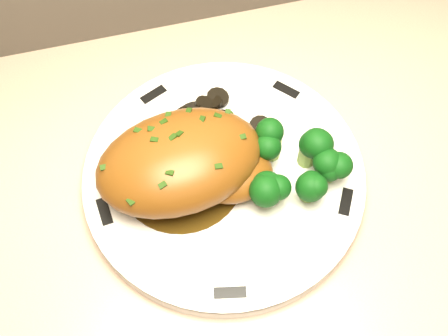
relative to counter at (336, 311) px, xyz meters
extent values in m
cube|color=brown|center=(0.00, 0.00, -0.02)|extent=(1.85, 0.60, 0.80)
cube|color=tan|center=(0.00, 0.00, 0.39)|extent=(1.91, 0.63, 0.03)
cylinder|color=silver|center=(-0.17, 0.07, 0.42)|extent=(0.37, 0.37, 0.02)
cube|color=black|center=(-0.08, 0.16, 0.43)|extent=(0.03, 0.03, 0.00)
cube|color=black|center=(-0.23, 0.19, 0.43)|extent=(0.03, 0.02, 0.00)
cube|color=black|center=(-0.30, 0.06, 0.43)|extent=(0.01, 0.03, 0.00)
cube|color=black|center=(-0.20, -0.05, 0.43)|extent=(0.03, 0.02, 0.00)
cube|color=black|center=(-0.06, 0.01, 0.43)|extent=(0.02, 0.03, 0.00)
cylinder|color=#39260A|center=(-0.22, 0.08, 0.43)|extent=(0.13, 0.13, 0.00)
ellipsoid|color=brown|center=(-0.22, 0.08, 0.46)|extent=(0.18, 0.13, 0.06)
ellipsoid|color=brown|center=(-0.17, 0.06, 0.45)|extent=(0.08, 0.07, 0.04)
cube|color=#1B340B|center=(-0.27, 0.08, 0.49)|extent=(0.01, 0.01, 0.00)
cube|color=#1B340B|center=(-0.25, 0.08, 0.49)|extent=(0.01, 0.01, 0.00)
cube|color=#1B340B|center=(-0.23, 0.08, 0.49)|extent=(0.01, 0.01, 0.00)
cube|color=#1B340B|center=(-0.21, 0.09, 0.49)|extent=(0.01, 0.01, 0.00)
cube|color=#1B340B|center=(-0.19, 0.09, 0.49)|extent=(0.01, 0.01, 0.00)
cube|color=#1B340B|center=(-0.17, 0.09, 0.49)|extent=(0.01, 0.01, 0.00)
cylinder|color=black|center=(-0.12, 0.13, 0.43)|extent=(0.02, 0.02, 0.01)
cylinder|color=black|center=(-0.13, 0.14, 0.43)|extent=(0.02, 0.02, 0.01)
cylinder|color=black|center=(-0.14, 0.15, 0.44)|extent=(0.03, 0.03, 0.01)
cylinder|color=black|center=(-0.15, 0.16, 0.43)|extent=(0.02, 0.02, 0.01)
cylinder|color=black|center=(-0.17, 0.16, 0.43)|extent=(0.02, 0.02, 0.01)
cylinder|color=black|center=(-0.18, 0.15, 0.44)|extent=(0.03, 0.03, 0.02)
cylinder|color=black|center=(-0.19, 0.14, 0.43)|extent=(0.03, 0.03, 0.01)
cylinder|color=black|center=(-0.20, 0.13, 0.43)|extent=(0.02, 0.02, 0.00)
cylinder|color=black|center=(-0.19, 0.12, 0.44)|extent=(0.03, 0.03, 0.02)
cylinder|color=black|center=(-0.18, 0.11, 0.43)|extent=(0.03, 0.03, 0.02)
cylinder|color=black|center=(-0.17, 0.11, 0.43)|extent=(0.03, 0.03, 0.01)
cylinder|color=black|center=(-0.15, 0.11, 0.44)|extent=(0.03, 0.03, 0.02)
cylinder|color=black|center=(-0.14, 0.11, 0.43)|extent=(0.04, 0.04, 0.01)
cylinder|color=black|center=(-0.13, 0.12, 0.43)|extent=(0.04, 0.04, 0.01)
cylinder|color=olive|center=(-0.15, 0.07, 0.44)|extent=(0.02, 0.02, 0.02)
sphere|color=black|center=(-0.15, 0.07, 0.46)|extent=(0.03, 0.03, 0.03)
cylinder|color=olive|center=(-0.12, 0.08, 0.44)|extent=(0.02, 0.02, 0.02)
sphere|color=black|center=(-0.12, 0.08, 0.46)|extent=(0.03, 0.03, 0.03)
cylinder|color=olive|center=(-0.09, 0.07, 0.44)|extent=(0.02, 0.02, 0.02)
sphere|color=black|center=(-0.09, 0.07, 0.46)|extent=(0.03, 0.03, 0.03)
cylinder|color=olive|center=(-0.14, 0.03, 0.44)|extent=(0.02, 0.02, 0.02)
sphere|color=black|center=(-0.14, 0.03, 0.46)|extent=(0.03, 0.03, 0.03)
cylinder|color=olive|center=(-0.10, 0.03, 0.44)|extent=(0.02, 0.02, 0.02)
sphere|color=black|center=(-0.10, 0.03, 0.46)|extent=(0.03, 0.03, 0.03)
cylinder|color=olive|center=(-0.07, 0.04, 0.44)|extent=(0.02, 0.02, 0.02)
sphere|color=black|center=(-0.07, 0.04, 0.46)|extent=(0.03, 0.03, 0.03)
camera|label=1|loc=(-0.24, -0.20, 0.94)|focal=45.00mm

